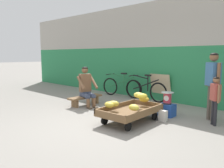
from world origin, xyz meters
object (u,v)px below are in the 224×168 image
object	(u,v)px
customer_child	(215,96)
low_bench	(85,98)
customer_adult	(213,79)
weighing_scale	(167,98)
bicycle_far_left	(145,90)
banana_cart	(130,112)
bicycle_near_left	(121,87)
shopping_bag	(163,116)
sign_board	(161,88)
vendor_seated	(86,87)
plastic_crate	(167,110)

from	to	relation	value
customer_child	low_bench	bearing A→B (deg)	-169.41
customer_adult	weighing_scale	bearing A→B (deg)	-158.31
bicycle_far_left	customer_child	bearing A→B (deg)	-24.01
banana_cart	low_bench	size ratio (longest dim) A/B	1.34
bicycle_far_left	bicycle_near_left	bearing A→B (deg)	-178.74
bicycle_far_left	customer_adult	distance (m)	2.62
weighing_scale	customer_adult	xyz separation A→B (m)	(0.91, 0.36, 0.50)
weighing_scale	shopping_bag	xyz separation A→B (m)	(0.14, -0.41, -0.33)
customer_adult	shopping_bag	bearing A→B (deg)	-134.90
customer_child	bicycle_far_left	bearing A→B (deg)	155.99
bicycle_near_left	customer_adult	xyz separation A→B (m)	(3.41, -0.82, 0.60)
customer_child	shopping_bag	distance (m)	1.18
customer_adult	banana_cart	bearing A→B (deg)	-132.54
sign_board	customer_child	world-z (taller)	customer_child
bicycle_near_left	bicycle_far_left	world-z (taller)	same
vendor_seated	shopping_bag	world-z (taller)	vendor_seated
bicycle_near_left	sign_board	size ratio (longest dim) A/B	1.89
vendor_seated	weighing_scale	xyz separation A→B (m)	(2.29, 0.62, -0.11)
low_bench	weighing_scale	size ratio (longest dim) A/B	3.67
bicycle_far_left	sign_board	distance (m)	0.50
bicycle_far_left	customer_adult	xyz separation A→B (m)	(2.40, -0.84, 0.60)
bicycle_far_left	sign_board	world-z (taller)	sign_board
banana_cart	weighing_scale	size ratio (longest dim) A/B	4.92
banana_cart	sign_board	distance (m)	2.58
shopping_bag	customer_child	bearing A→B (deg)	26.04
customer_adult	customer_child	distance (m)	0.47
weighing_scale	sign_board	xyz separation A→B (m)	(-1.08, 1.47, -0.02)
sign_board	shopping_bag	world-z (taller)	sign_board
vendor_seated	customer_adult	size ratio (longest dim) A/B	0.75
shopping_bag	vendor_seated	bearing A→B (deg)	-175.12
low_bench	vendor_seated	xyz separation A→B (m)	(0.08, -0.02, 0.37)
banana_cart	customer_adult	bearing A→B (deg)	47.46
sign_board	customer_child	distance (m)	2.59
low_bench	customer_adult	size ratio (longest dim) A/B	0.72
banana_cart	weighing_scale	world-z (taller)	weighing_scale
banana_cart	customer_adult	xyz separation A→B (m)	(1.25, 1.36, 0.71)
banana_cart	vendor_seated	distance (m)	2.01
bicycle_far_left	vendor_seated	bearing A→B (deg)	-113.51
vendor_seated	bicycle_near_left	distance (m)	1.82
low_bench	shopping_bag	bearing A→B (deg)	4.17
low_bench	plastic_crate	size ratio (longest dim) A/B	3.06
sign_board	bicycle_near_left	bearing A→B (deg)	-168.46
bicycle_near_left	customer_child	distance (m)	3.77
customer_child	shopping_bag	size ratio (longest dim) A/B	4.31
banana_cart	bicycle_near_left	distance (m)	3.07
vendor_seated	customer_child	size ratio (longest dim) A/B	1.10
weighing_scale	vendor_seated	bearing A→B (deg)	-164.82
banana_cart	weighing_scale	xyz separation A→B (m)	(0.34, 1.00, 0.21)
vendor_seated	bicycle_far_left	distance (m)	2.00
weighing_scale	sign_board	bearing A→B (deg)	126.29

